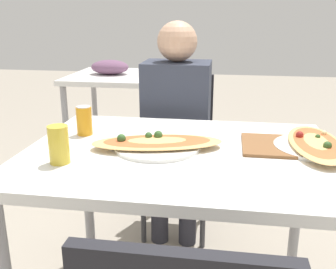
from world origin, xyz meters
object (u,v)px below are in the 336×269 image
person_seated (176,116)px  soda_can (84,121)px  drink_glass (59,145)px  chair_far_seated (179,145)px  dining_table (179,168)px  pizza_second (316,144)px  pizza_main (157,144)px

person_seated → soda_can: size_ratio=9.93×
drink_glass → soda_can: bearing=95.4°
chair_far_seated → drink_glass: (-0.30, -0.98, 0.32)m
soda_can → drink_glass: bearing=-84.6°
dining_table → pizza_second: size_ratio=2.51×
person_seated → pizza_main: size_ratio=2.30×
chair_far_seated → pizza_second: chair_far_seated is taller
pizza_main → pizza_second: pizza_main is taller
dining_table → drink_glass: size_ratio=8.77×
dining_table → soda_can: bearing=162.4°
pizza_main → drink_glass: (-0.31, -0.21, 0.05)m
drink_glass → pizza_main: bearing=33.7°
person_seated → soda_can: (-0.33, -0.53, 0.10)m
chair_far_seated → pizza_main: 0.82m
dining_table → pizza_second: bearing=10.3°
drink_glass → pizza_second: size_ratio=0.29×
dining_table → person_seated: bearing=98.6°
pizza_main → soda_can: (-0.34, 0.13, 0.04)m
soda_can → drink_glass: 0.33m
dining_table → chair_far_seated: bearing=97.3°
dining_table → pizza_main: pizza_main is taller
drink_glass → pizza_second: bearing=17.6°
chair_far_seated → soda_can: 0.79m
chair_far_seated → soda_can: bearing=63.1°
person_seated → pizza_second: 0.85m
dining_table → soda_can: soda_can is taller
dining_table → pizza_main: 0.13m
chair_far_seated → soda_can: size_ratio=7.45×
person_seated → dining_table: bearing=98.6°
person_seated → pizza_main: 0.66m
drink_glass → pizza_second: (0.92, 0.29, -0.05)m
pizza_main → drink_glass: size_ratio=3.98×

